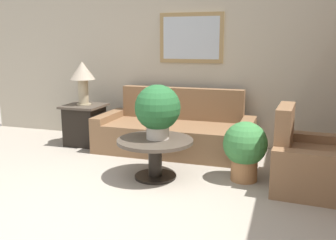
{
  "coord_description": "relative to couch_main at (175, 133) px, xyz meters",
  "views": [
    {
      "loc": [
        1.62,
        -2.61,
        1.59
      ],
      "look_at": [
        0.12,
        2.0,
        0.57
      ],
      "focal_mm": 40.0,
      "sensor_mm": 36.0,
      "label": 1
    }
  ],
  "objects": [
    {
      "name": "wall_back",
      "position": [
        -0.07,
        0.61,
        1.03
      ],
      "size": [
        7.19,
        0.09,
        2.6
      ],
      "color": "#B2A893",
      "rests_on": "ground_plane"
    },
    {
      "name": "side_table",
      "position": [
        -1.46,
        -0.07,
        0.04
      ],
      "size": [
        0.59,
        0.59,
        0.63
      ],
      "color": "black",
      "rests_on": "ground_plane"
    },
    {
      "name": "ground_plane",
      "position": [
        -0.07,
        -2.5,
        -0.28
      ],
      "size": [
        20.0,
        20.0,
        0.0
      ],
      "primitive_type": "plane",
      "color": "gray"
    },
    {
      "name": "coffee_table",
      "position": [
        0.1,
        -1.14,
        0.06
      ],
      "size": [
        0.9,
        0.9,
        0.47
      ],
      "color": "black",
      "rests_on": "ground_plane"
    },
    {
      "name": "table_lamp",
      "position": [
        -1.46,
        -0.07,
        0.81
      ],
      "size": [
        0.39,
        0.39,
        0.67
      ],
      "color": "tan",
      "rests_on": "side_table"
    },
    {
      "name": "armchair",
      "position": [
        1.9,
        -0.9,
        -0.01
      ],
      "size": [
        1.04,
        1.08,
        0.9
      ],
      "rotation": [
        0.0,
        0.0,
        1.5
      ],
      "color": "brown",
      "rests_on": "ground_plane"
    },
    {
      "name": "potted_plant_floor",
      "position": [
        1.11,
        -0.9,
        0.12
      ],
      "size": [
        0.51,
        0.51,
        0.7
      ],
      "color": "#9E6B42",
      "rests_on": "ground_plane"
    },
    {
      "name": "couch_main",
      "position": [
        0.0,
        0.0,
        0.0
      ],
      "size": [
        2.26,
        0.94,
        0.9
      ],
      "color": "brown",
      "rests_on": "ground_plane"
    },
    {
      "name": "potted_plant_on_table",
      "position": [
        0.12,
        -1.1,
        0.54
      ],
      "size": [
        0.53,
        0.53,
        0.64
      ],
      "color": "beige",
      "rests_on": "coffee_table"
    }
  ]
}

